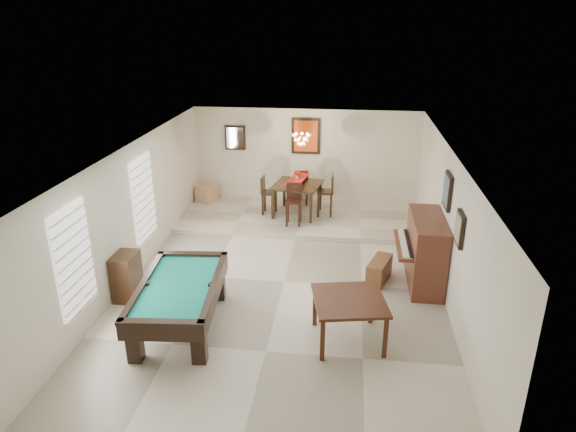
% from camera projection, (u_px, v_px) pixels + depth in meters
% --- Properties ---
extents(ground_plane, '(6.00, 9.00, 0.02)m').
position_uv_depth(ground_plane, '(284.00, 282.00, 10.06)').
color(ground_plane, beige).
extents(wall_back, '(6.00, 0.04, 2.60)m').
position_uv_depth(wall_back, '(306.00, 158.00, 13.74)').
color(wall_back, silver).
rests_on(wall_back, ground_plane).
extents(wall_front, '(6.00, 0.04, 2.60)m').
position_uv_depth(wall_front, '(229.00, 379.00, 5.43)').
color(wall_front, silver).
rests_on(wall_front, ground_plane).
extents(wall_left, '(0.04, 9.00, 2.60)m').
position_uv_depth(wall_left, '(131.00, 213.00, 9.92)').
color(wall_left, silver).
rests_on(wall_left, ground_plane).
extents(wall_right, '(0.04, 9.00, 2.60)m').
position_uv_depth(wall_right, '(449.00, 228.00, 9.24)').
color(wall_right, silver).
rests_on(wall_right, ground_plane).
extents(ceiling, '(6.00, 9.00, 0.04)m').
position_uv_depth(ceiling, '(284.00, 152.00, 9.10)').
color(ceiling, white).
rests_on(ceiling, wall_back).
extents(dining_step, '(6.00, 2.50, 0.12)m').
position_uv_depth(dining_step, '(301.00, 218.00, 13.04)').
color(dining_step, beige).
rests_on(dining_step, ground_plane).
extents(window_left_front, '(0.06, 1.00, 1.70)m').
position_uv_depth(window_left_front, '(74.00, 259.00, 7.85)').
color(window_left_front, white).
rests_on(window_left_front, wall_left).
extents(window_left_rear, '(0.06, 1.00, 1.70)m').
position_uv_depth(window_left_rear, '(143.00, 198.00, 10.44)').
color(window_left_rear, white).
rests_on(window_left_rear, wall_left).
extents(pool_table, '(1.47, 2.44, 0.78)m').
position_uv_depth(pool_table, '(180.00, 306.00, 8.49)').
color(pool_table, black).
rests_on(pool_table, ground_plane).
extents(square_table, '(1.28, 1.28, 0.76)m').
position_uv_depth(square_table, '(348.00, 320.00, 8.13)').
color(square_table, black).
rests_on(square_table, ground_plane).
extents(upright_piano, '(0.91, 1.62, 1.35)m').
position_uv_depth(upright_piano, '(417.00, 251.00, 9.80)').
color(upright_piano, '#5C2C1E').
rests_on(upright_piano, ground_plane).
extents(piano_bench, '(0.55, 0.85, 0.44)m').
position_uv_depth(piano_bench, '(379.00, 270.00, 10.03)').
color(piano_bench, brown).
rests_on(piano_bench, ground_plane).
extents(apothecary_chest, '(0.39, 0.58, 0.87)m').
position_uv_depth(apothecary_chest, '(127.00, 276.00, 9.35)').
color(apothecary_chest, black).
rests_on(apothecary_chest, ground_plane).
extents(dining_table, '(1.29, 1.29, 0.93)m').
position_uv_depth(dining_table, '(297.00, 197.00, 12.96)').
color(dining_table, black).
rests_on(dining_table, dining_step).
extents(flower_vase, '(0.15, 0.15, 0.21)m').
position_uv_depth(flower_vase, '(297.00, 175.00, 12.75)').
color(flower_vase, '#A3110D').
rests_on(flower_vase, dining_table).
extents(dining_chair_south, '(0.38, 0.38, 1.01)m').
position_uv_depth(dining_chair_south, '(294.00, 205.00, 12.30)').
color(dining_chair_south, black).
rests_on(dining_chair_south, dining_step).
extents(dining_chair_north, '(0.39, 0.39, 0.96)m').
position_uv_depth(dining_chair_north, '(302.00, 186.00, 13.68)').
color(dining_chair_north, black).
rests_on(dining_chair_north, dining_step).
extents(dining_chair_west, '(0.37, 0.37, 0.97)m').
position_uv_depth(dining_chair_west, '(269.00, 195.00, 12.99)').
color(dining_chair_west, black).
rests_on(dining_chair_west, dining_step).
extents(dining_chair_east, '(0.42, 0.42, 1.07)m').
position_uv_depth(dining_chair_east, '(325.00, 195.00, 12.87)').
color(dining_chair_east, black).
rests_on(dining_chair_east, dining_step).
extents(corner_bench, '(0.55, 0.62, 0.46)m').
position_uv_depth(corner_bench, '(206.00, 193.00, 13.95)').
color(corner_bench, tan).
rests_on(corner_bench, dining_step).
extents(chandelier, '(0.44, 0.44, 0.60)m').
position_uv_depth(chandelier, '(301.00, 135.00, 12.20)').
color(chandelier, '#FFE5B2').
rests_on(chandelier, ceiling).
extents(back_painting, '(0.75, 0.06, 0.95)m').
position_uv_depth(back_painting, '(306.00, 136.00, 13.48)').
color(back_painting, '#D84C14').
rests_on(back_painting, wall_back).
extents(back_mirror, '(0.55, 0.06, 0.65)m').
position_uv_depth(back_mirror, '(235.00, 138.00, 13.73)').
color(back_mirror, white).
rests_on(back_mirror, wall_back).
extents(right_picture_upper, '(0.06, 0.55, 0.65)m').
position_uv_depth(right_picture_upper, '(448.00, 191.00, 9.30)').
color(right_picture_upper, slate).
rests_on(right_picture_upper, wall_right).
extents(right_picture_lower, '(0.06, 0.45, 0.55)m').
position_uv_depth(right_picture_lower, '(460.00, 229.00, 8.18)').
color(right_picture_lower, gray).
rests_on(right_picture_lower, wall_right).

